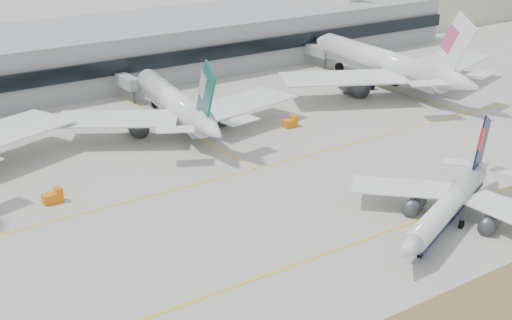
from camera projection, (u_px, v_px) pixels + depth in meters
ground at (278, 251)px, 110.40m from camera, size 3000.00×3000.00×0.00m
taxiing_airliner at (451, 203)px, 118.19m from camera, size 41.77×35.35×14.77m
widebody_cathay at (176, 105)px, 164.24m from camera, size 57.51×57.01×20.85m
widebody_china_air at (386, 64)px, 195.86m from camera, size 70.35×69.12×25.17m
terminal at (30, 62)px, 195.57m from camera, size 280.00×43.10×15.00m
hangar at (384, 20)px, 295.91m from camera, size 91.00×60.00×60.00m
gse_b at (53, 197)px, 126.79m from camera, size 3.55×2.00×2.60m
gse_c at (291, 123)px, 166.26m from camera, size 3.55×2.00×2.60m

